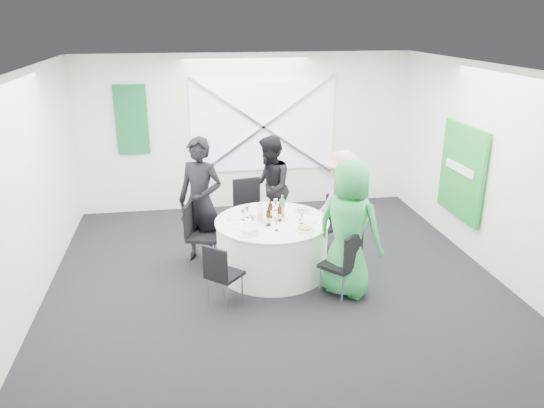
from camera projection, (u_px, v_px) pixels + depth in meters
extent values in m
plane|color=black|center=(274.00, 277.00, 7.28)|extent=(6.00, 6.00, 0.00)
plane|color=silver|center=(275.00, 68.00, 6.35)|extent=(6.00, 6.00, 0.00)
plane|color=white|center=(246.00, 132.00, 9.60)|extent=(6.00, 0.00, 6.00)
plane|color=white|center=(342.00, 293.00, 4.03)|extent=(6.00, 0.00, 6.00)
plane|color=white|center=(28.00, 192.00, 6.35)|extent=(0.00, 6.00, 6.00)
plane|color=white|center=(489.00, 169.00, 7.28)|extent=(0.00, 6.00, 6.00)
cube|color=silver|center=(263.00, 127.00, 9.58)|extent=(2.60, 0.03, 1.60)
cube|color=silver|center=(263.00, 127.00, 9.54)|extent=(2.63, 0.05, 1.84)
cube|color=silver|center=(263.00, 127.00, 9.54)|extent=(2.63, 0.05, 1.84)
cube|color=#136034|center=(132.00, 120.00, 9.14)|extent=(0.55, 0.04, 1.20)
cube|color=#1A902E|center=(462.00, 172.00, 7.90)|extent=(0.05, 1.20, 1.40)
cylinder|color=white|center=(272.00, 247.00, 7.35)|extent=(1.52, 1.52, 0.74)
cylinder|color=white|center=(272.00, 221.00, 7.22)|extent=(1.56, 1.56, 0.02)
cube|color=black|center=(251.00, 214.00, 8.21)|extent=(0.53, 0.53, 0.05)
cube|color=black|center=(247.00, 193.00, 8.31)|extent=(0.44, 0.11, 0.49)
cylinder|color=silver|center=(259.00, 224.00, 8.52)|extent=(0.02, 0.02, 0.47)
cylinder|color=silver|center=(236.00, 227.00, 8.40)|extent=(0.02, 0.02, 0.47)
cylinder|color=silver|center=(266.00, 232.00, 8.18)|extent=(0.02, 0.02, 0.47)
cylinder|color=silver|center=(243.00, 235.00, 8.07)|extent=(0.02, 0.02, 0.47)
cube|color=black|center=(204.00, 237.00, 7.45)|extent=(0.54, 0.54, 0.05)
cube|color=black|center=(189.00, 219.00, 7.39)|extent=(0.17, 0.40, 0.46)
cylinder|color=silver|center=(196.00, 246.00, 7.72)|extent=(0.02, 0.02, 0.44)
cylinder|color=silver|center=(189.00, 257.00, 7.39)|extent=(0.02, 0.02, 0.44)
cylinder|color=silver|center=(220.00, 248.00, 7.67)|extent=(0.02, 0.02, 0.44)
cylinder|color=silver|center=(214.00, 258.00, 7.35)|extent=(0.02, 0.02, 0.44)
cube|color=black|center=(326.00, 227.00, 7.94)|extent=(0.52, 0.52, 0.05)
cube|color=black|center=(335.00, 210.00, 7.97)|extent=(0.21, 0.34, 0.41)
cylinder|color=silver|center=(340.00, 240.00, 7.99)|extent=(0.02, 0.02, 0.39)
cylinder|color=silver|center=(326.00, 234.00, 8.22)|extent=(0.02, 0.02, 0.39)
cylinder|color=silver|center=(325.00, 246.00, 7.80)|extent=(0.02, 0.02, 0.39)
cylinder|color=silver|center=(311.00, 239.00, 8.03)|extent=(0.02, 0.02, 0.39)
cube|color=black|center=(339.00, 265.00, 6.66)|extent=(0.57, 0.57, 0.05)
cube|color=black|center=(353.00, 252.00, 6.46)|extent=(0.32, 0.28, 0.43)
cylinder|color=silver|center=(342.00, 290.00, 6.52)|extent=(0.02, 0.02, 0.41)
cylinder|color=silver|center=(356.00, 280.00, 6.76)|extent=(0.02, 0.02, 0.41)
cylinder|color=silver|center=(320.00, 282.00, 6.72)|extent=(0.02, 0.02, 0.41)
cylinder|color=silver|center=(335.00, 273.00, 6.95)|extent=(0.02, 0.02, 0.41)
cube|color=black|center=(225.00, 275.00, 6.49)|extent=(0.53, 0.53, 0.04)
cube|color=black|center=(215.00, 264.00, 6.28)|extent=(0.29, 0.27, 0.40)
cylinder|color=silver|center=(208.00, 291.00, 6.52)|extent=(0.02, 0.02, 0.38)
cylinder|color=silver|center=(228.00, 298.00, 6.37)|extent=(0.02, 0.02, 0.38)
cylinder|color=silver|center=(223.00, 282.00, 6.76)|extent=(0.02, 0.02, 0.38)
cylinder|color=silver|center=(242.00, 288.00, 6.60)|extent=(0.02, 0.02, 0.38)
imported|color=black|center=(201.00, 201.00, 7.50)|extent=(0.80, 0.71, 1.83)
imported|color=black|center=(270.00, 188.00, 8.35)|extent=(0.55, 0.86, 1.66)
imported|color=#CA8288|center=(341.00, 203.00, 7.82)|extent=(1.12, 0.83, 1.58)
imported|color=green|center=(349.00, 229.00, 6.60)|extent=(1.02, 1.00, 1.78)
cylinder|color=white|center=(265.00, 206.00, 7.75)|extent=(0.26, 0.26, 0.01)
cylinder|color=white|center=(235.00, 217.00, 7.33)|extent=(0.26, 0.26, 0.01)
cylinder|color=white|center=(302.00, 210.00, 7.58)|extent=(0.25, 0.25, 0.01)
cylinder|color=#8A9B53|center=(302.00, 209.00, 7.58)|extent=(0.16, 0.16, 0.02)
cylinder|color=white|center=(305.00, 229.00, 6.91)|extent=(0.28, 0.28, 0.01)
cylinder|color=#8A9B53|center=(305.00, 228.00, 6.90)|extent=(0.18, 0.18, 0.02)
cylinder|color=white|center=(246.00, 233.00, 6.78)|extent=(0.28, 0.28, 0.01)
cube|color=white|center=(250.00, 231.00, 6.76)|extent=(0.22, 0.22, 0.05)
cylinder|color=#331909|center=(261.00, 214.00, 7.16)|extent=(0.06, 0.06, 0.20)
cylinder|color=#331909|center=(261.00, 205.00, 7.12)|extent=(0.02, 0.02, 0.06)
cylinder|color=#E1C677|center=(261.00, 216.00, 7.17)|extent=(0.06, 0.06, 0.07)
cylinder|color=#331909|center=(270.00, 211.00, 7.28)|extent=(0.06, 0.06, 0.20)
cylinder|color=#331909|center=(270.00, 202.00, 7.24)|extent=(0.02, 0.02, 0.06)
cylinder|color=#E1C677|center=(270.00, 212.00, 7.29)|extent=(0.06, 0.06, 0.07)
cylinder|color=#331909|center=(280.00, 214.00, 7.17)|extent=(0.06, 0.06, 0.19)
cylinder|color=#331909|center=(280.00, 206.00, 7.13)|extent=(0.02, 0.02, 0.06)
cylinder|color=#E1C677|center=(280.00, 216.00, 7.18)|extent=(0.06, 0.06, 0.07)
cylinder|color=#331909|center=(268.00, 219.00, 7.00)|extent=(0.06, 0.06, 0.21)
cylinder|color=#331909|center=(268.00, 209.00, 6.96)|extent=(0.02, 0.02, 0.06)
cylinder|color=#E1C677|center=(268.00, 220.00, 7.01)|extent=(0.06, 0.06, 0.07)
cylinder|color=green|center=(282.00, 208.00, 7.32)|extent=(0.08, 0.08, 0.25)
cylinder|color=green|center=(282.00, 198.00, 7.26)|extent=(0.03, 0.03, 0.06)
cylinder|color=#E1C677|center=(282.00, 210.00, 7.33)|extent=(0.08, 0.08, 0.09)
cylinder|color=white|center=(260.00, 215.00, 7.08)|extent=(0.08, 0.08, 0.24)
cylinder|color=white|center=(260.00, 204.00, 7.03)|extent=(0.03, 0.03, 0.06)
cylinder|color=#E1C677|center=(260.00, 217.00, 7.09)|extent=(0.08, 0.08, 0.08)
cylinder|color=white|center=(276.00, 230.00, 6.89)|extent=(0.06, 0.06, 0.00)
cylinder|color=white|center=(276.00, 226.00, 6.87)|extent=(0.01, 0.01, 0.10)
cone|color=white|center=(276.00, 221.00, 6.85)|extent=(0.07, 0.07, 0.08)
cylinder|color=white|center=(248.00, 217.00, 7.33)|extent=(0.06, 0.06, 0.00)
cylinder|color=white|center=(247.00, 214.00, 7.31)|extent=(0.01, 0.01, 0.10)
cone|color=white|center=(247.00, 209.00, 7.28)|extent=(0.07, 0.07, 0.08)
cylinder|color=white|center=(302.00, 223.00, 7.11)|extent=(0.06, 0.06, 0.00)
cylinder|color=white|center=(302.00, 220.00, 7.09)|extent=(0.01, 0.01, 0.10)
cone|color=white|center=(302.00, 215.00, 7.07)|extent=(0.07, 0.07, 0.08)
cylinder|color=white|center=(276.00, 210.00, 7.59)|extent=(0.06, 0.06, 0.00)
cylinder|color=white|center=(276.00, 207.00, 7.58)|extent=(0.01, 0.01, 0.10)
cone|color=white|center=(276.00, 202.00, 7.55)|extent=(0.07, 0.07, 0.08)
cylinder|color=white|center=(253.00, 227.00, 6.99)|extent=(0.06, 0.06, 0.00)
cylinder|color=white|center=(253.00, 223.00, 6.97)|extent=(0.01, 0.01, 0.10)
cone|color=white|center=(253.00, 218.00, 6.95)|extent=(0.07, 0.07, 0.08)
cylinder|color=white|center=(300.00, 220.00, 7.23)|extent=(0.06, 0.06, 0.00)
cylinder|color=white|center=(301.00, 216.00, 7.22)|extent=(0.01, 0.01, 0.10)
cone|color=white|center=(301.00, 211.00, 7.19)|extent=(0.07, 0.07, 0.08)
cylinder|color=white|center=(243.00, 220.00, 7.24)|extent=(0.06, 0.06, 0.00)
cylinder|color=white|center=(243.00, 216.00, 7.22)|extent=(0.01, 0.01, 0.10)
cone|color=white|center=(243.00, 211.00, 7.19)|extent=(0.07, 0.07, 0.08)
cube|color=silver|center=(277.00, 206.00, 7.75)|extent=(0.15, 0.02, 0.01)
cube|color=silver|center=(251.00, 208.00, 7.68)|extent=(0.15, 0.03, 0.01)
cube|color=silver|center=(301.00, 233.00, 6.80)|extent=(0.11, 0.12, 0.01)
cube|color=silver|center=(314.00, 223.00, 7.13)|extent=(0.10, 0.13, 0.01)
cube|color=silver|center=(310.00, 215.00, 7.42)|extent=(0.09, 0.14, 0.01)
cube|color=silver|center=(297.00, 209.00, 7.64)|extent=(0.08, 0.14, 0.01)
cube|color=silver|center=(236.00, 230.00, 6.90)|extent=(0.11, 0.12, 0.01)
cube|color=silver|center=(254.00, 236.00, 6.72)|extent=(0.11, 0.12, 0.01)
cube|color=silver|center=(241.00, 211.00, 7.57)|extent=(0.09, 0.13, 0.01)
cube|color=silver|center=(230.00, 219.00, 7.25)|extent=(0.09, 0.14, 0.01)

